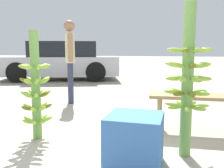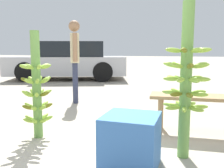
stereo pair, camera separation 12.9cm
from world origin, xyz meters
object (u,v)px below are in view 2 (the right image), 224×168
market_bench (210,102)px  parked_car (69,61)px  banana_stalk_left (37,89)px  produce_crate (131,141)px  vendor_person (75,53)px  banana_stalk_center (186,81)px

market_bench → parked_car: (-4.49, 4.82, 0.24)m
banana_stalk_left → market_bench: (1.96, 0.74, -0.18)m
market_bench → produce_crate: size_ratio=3.08×
parked_car → vendor_person: bearing=-170.6°
banana_stalk_center → vendor_person: bearing=137.2°
banana_stalk_left → produce_crate: 1.36m
banana_stalk_center → parked_car: banana_stalk_center is taller
banana_stalk_left → vendor_person: 2.07m
banana_stalk_center → market_bench: 0.89m
banana_stalk_left → parked_car: (-2.53, 5.56, 0.06)m
banana_stalk_center → market_bench: bearing=70.5°
banana_stalk_center → parked_car: (-4.21, 5.60, -0.11)m
parked_car → banana_stalk_left: bearing=-175.8°
vendor_person → banana_stalk_left: bearing=165.1°
banana_stalk_left → parked_car: size_ratio=0.28×
market_bench → produce_crate: bearing=-126.5°
banana_stalk_center → produce_crate: size_ratio=3.12×
banana_stalk_center → produce_crate: 0.77m
banana_stalk_left → banana_stalk_center: bearing=-1.2°
vendor_person → produce_crate: vendor_person is taller
vendor_person → market_bench: bearing=-145.5°
vendor_person → parked_car: 4.14m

